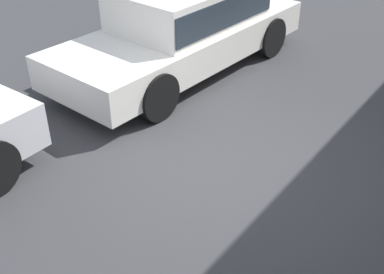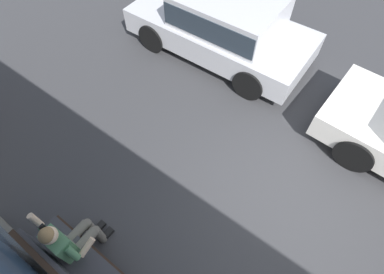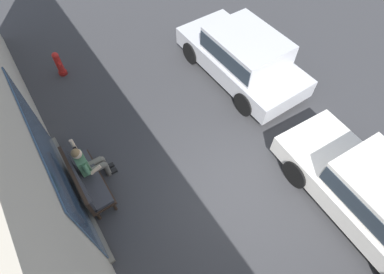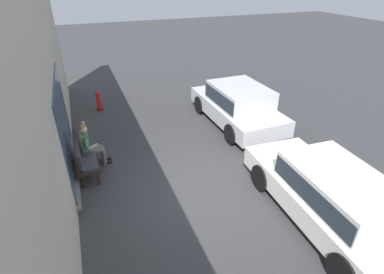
# 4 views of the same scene
# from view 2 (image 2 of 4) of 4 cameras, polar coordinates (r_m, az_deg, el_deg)

# --- Properties ---
(ground_plane) EXTENTS (60.00, 60.00, 0.00)m
(ground_plane) POSITION_cam_2_polar(r_m,az_deg,el_deg) (5.48, 18.22, -11.38)
(ground_plane) COLOR #38383A
(bench) EXTENTS (1.63, 0.55, 0.99)m
(bench) POSITION_cam_2_polar(r_m,az_deg,el_deg) (4.62, -21.78, -22.27)
(bench) COLOR #332319
(bench) RESTS_ON ground_plane
(person_on_phone) EXTENTS (0.73, 0.74, 1.32)m
(person_on_phone) POSITION_cam_2_polar(r_m,az_deg,el_deg) (4.60, -22.36, -17.73)
(person_on_phone) COLOR #6B665B
(person_on_phone) RESTS_ON ground_plane
(parked_car_mid) EXTENTS (4.19, 2.01, 1.47)m
(parked_car_mid) POSITION_cam_2_polar(r_m,az_deg,el_deg) (7.10, 6.06, 20.83)
(parked_car_mid) COLOR silver
(parked_car_mid) RESTS_ON ground_plane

